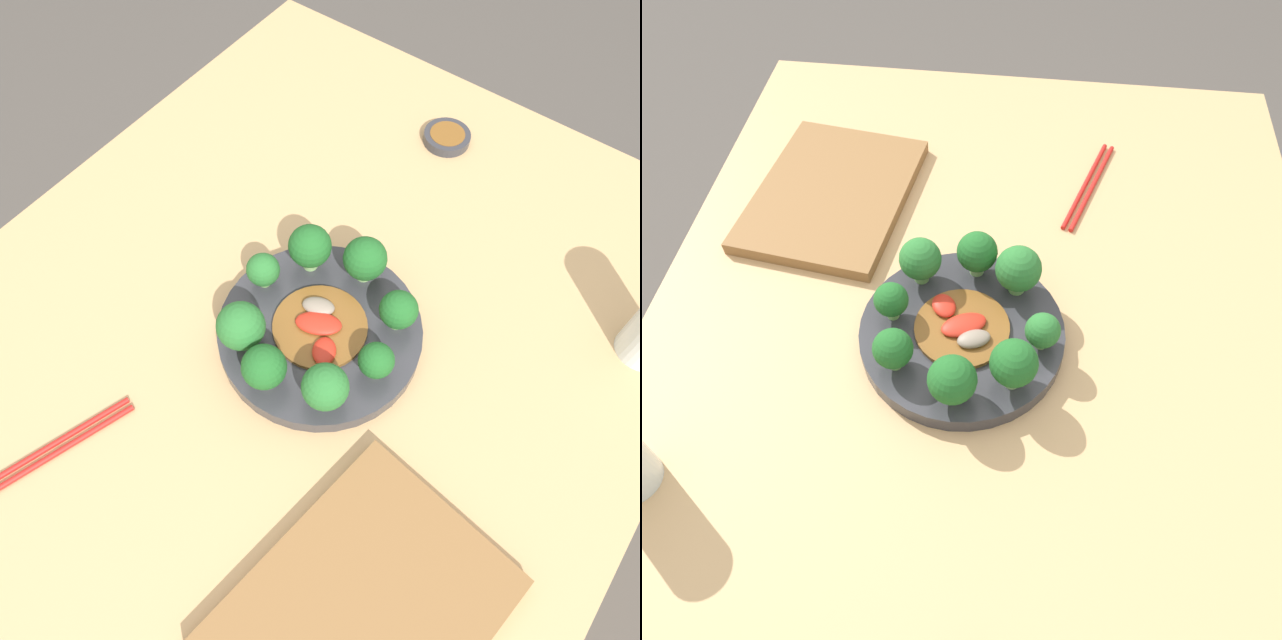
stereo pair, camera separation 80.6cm
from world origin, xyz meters
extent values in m
plane|color=#4C4742|center=(0.00, 0.00, 0.00)|extent=(8.00, 8.00, 0.00)
cube|color=tan|center=(0.00, 0.00, 0.39)|extent=(1.13, 0.89, 0.78)
cylinder|color=#333338|center=(0.03, -0.03, 0.79)|extent=(0.26, 0.26, 0.02)
cylinder|color=#70A356|center=(0.04, 0.07, 0.81)|extent=(0.02, 0.02, 0.01)
sphere|color=#286B2D|center=(0.04, 0.07, 0.83)|extent=(0.04, 0.04, 0.04)
cylinder|color=#89B76B|center=(0.10, 0.04, 0.81)|extent=(0.02, 0.02, 0.02)
sphere|color=#1E5B23|center=(0.10, 0.04, 0.84)|extent=(0.06, 0.06, 0.06)
cylinder|color=#89B76B|center=(0.12, -0.02, 0.81)|extent=(0.02, 0.02, 0.02)
sphere|color=#1E5B23|center=(0.12, -0.02, 0.84)|extent=(0.06, 0.06, 0.06)
cylinder|color=#89B76B|center=(-0.07, -0.02, 0.81)|extent=(0.02, 0.02, 0.02)
sphere|color=#1E5B23|center=(-0.07, -0.02, 0.84)|extent=(0.05, 0.05, 0.05)
cylinder|color=#70A356|center=(-0.05, 0.04, 0.81)|extent=(0.02, 0.02, 0.02)
sphere|color=#286B2D|center=(-0.05, 0.04, 0.84)|extent=(0.06, 0.06, 0.06)
cylinder|color=#7AAD5B|center=(0.09, -0.10, 0.81)|extent=(0.02, 0.02, 0.02)
sphere|color=#1E5B23|center=(0.09, -0.10, 0.83)|extent=(0.05, 0.05, 0.05)
cylinder|color=#7AAD5B|center=(0.02, -0.11, 0.81)|extent=(0.02, 0.02, 0.02)
sphere|color=#1E5B23|center=(0.02, -0.11, 0.83)|extent=(0.04, 0.04, 0.04)
cylinder|color=#70A356|center=(-0.05, -0.09, 0.81)|extent=(0.02, 0.02, 0.02)
sphere|color=#286B2D|center=(-0.05, -0.09, 0.84)|extent=(0.06, 0.06, 0.06)
cylinder|color=brown|center=(0.03, -0.03, 0.80)|extent=(0.12, 0.12, 0.01)
ellipsoid|color=gray|center=(0.05, -0.01, 0.81)|extent=(0.04, 0.05, 0.01)
ellipsoid|color=red|center=(0.00, -0.05, 0.81)|extent=(0.05, 0.04, 0.01)
ellipsoid|color=red|center=(0.03, -0.02, 0.81)|extent=(0.06, 0.07, 0.01)
cylinder|color=red|center=(-0.28, 0.14, 0.78)|extent=(0.20, 0.07, 0.01)
cylinder|color=red|center=(-0.28, 0.13, 0.78)|extent=(0.20, 0.07, 0.01)
cylinder|color=#333338|center=(0.43, 0.02, 0.78)|extent=(0.07, 0.07, 0.01)
cylinder|color=brown|center=(0.43, 0.02, 0.79)|extent=(0.05, 0.05, 0.00)
cube|color=brown|center=(-0.21, -0.25, 0.79)|extent=(0.31, 0.25, 0.02)
camera|label=1|loc=(-0.28, -0.25, 1.48)|focal=35.00mm
camera|label=2|loc=(0.47, 0.03, 1.43)|focal=35.00mm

